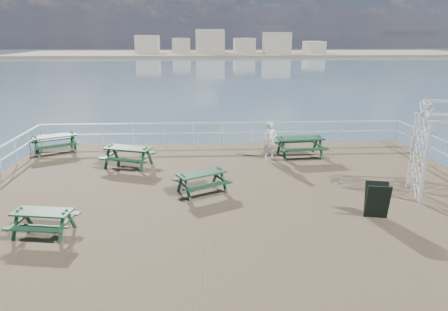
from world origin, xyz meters
The scene contains 10 objects.
ground centered at (0.00, 0.00, -0.15)m, with size 18.00×14.00×0.30m, color brown.
sea_backdrop centered at (12.54, 134.07, -0.51)m, with size 300.00×300.00×9.20m.
railing centered at (-0.07, 2.57, 0.87)m, with size 17.77×13.76×1.10m.
picnic_table_a centered at (-7.80, 5.72, 0.59)m, with size 2.37×2.21×0.92m.
picnic_table_b centered at (-4.07, 3.49, 0.59)m, with size 2.28×2.05×0.92m.
picnic_table_c centered at (3.32, 4.50, 0.63)m, with size 2.18×1.82×0.99m.
picnic_table_d centered at (-5.37, -2.26, 0.49)m, with size 1.75×1.50×0.76m.
picnic_table_e centered at (-1.05, 0.52, 0.52)m, with size 2.10×1.97×0.81m.
sandwich_board centered at (4.12, -1.77, 0.53)m, with size 0.76×0.63×1.10m.
person centered at (1.90, 4.16, 0.83)m, with size 0.60×0.40×1.66m, color white.
Camera 1 is at (-0.99, -12.39, 5.26)m, focal length 32.00 mm.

